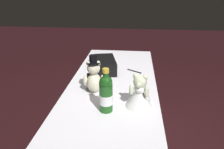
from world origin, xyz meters
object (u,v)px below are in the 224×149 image
at_px(teddy_bear_groom, 94,78).
at_px(gift_case_black, 105,65).
at_px(signing_pen, 134,71).
at_px(teddy_bear_bride, 140,92).
at_px(champagne_bottle, 106,93).

bearing_deg(teddy_bear_groom, gift_case_black, -3.65).
bearing_deg(gift_case_black, signing_pen, -88.23).
bearing_deg(teddy_bear_groom, signing_pen, -34.10).
distance_m(teddy_bear_bride, signing_pen, 0.61).
relative_size(champagne_bottle, signing_pen, 2.13).
relative_size(teddy_bear_bride, champagne_bottle, 0.80).
distance_m(teddy_bear_bride, gift_case_black, 0.67).
bearing_deg(champagne_bottle, gift_case_black, 8.15).
bearing_deg(signing_pen, teddy_bear_groom, 145.90).
relative_size(teddy_bear_groom, teddy_bear_bride, 1.25).
bearing_deg(signing_pen, teddy_bear_bride, -175.58).
xyz_separation_m(champagne_bottle, signing_pen, (0.70, -0.17, -0.12)).
relative_size(teddy_bear_groom, champagne_bottle, 0.99).
relative_size(champagne_bottle, gift_case_black, 0.80).
xyz_separation_m(teddy_bear_groom, gift_case_black, (0.42, -0.03, -0.05)).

